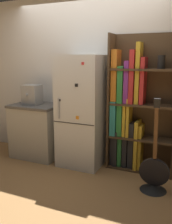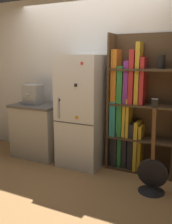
{
  "view_description": "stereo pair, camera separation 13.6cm",
  "coord_description": "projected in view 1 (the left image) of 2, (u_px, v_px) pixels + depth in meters",
  "views": [
    {
      "loc": [
        1.54,
        -3.22,
        1.65
      ],
      "look_at": [
        0.07,
        0.15,
        0.84
      ],
      "focal_mm": 40.0,
      "sensor_mm": 36.0,
      "label": 1
    },
    {
      "loc": [
        1.67,
        -3.17,
        1.65
      ],
      "look_at": [
        0.07,
        0.15,
        0.84
      ],
      "focal_mm": 40.0,
      "sensor_mm": 36.0,
      "label": 2
    }
  ],
  "objects": [
    {
      "name": "refrigerator",
      "position": [
        82.0,
        111.0,
        3.8
      ],
      "size": [
        0.65,
        0.61,
        1.69
      ],
      "color": "white",
      "rests_on": "ground_plane"
    },
    {
      "name": "espresso_machine",
      "position": [
        32.0,
        95.0,
        4.1
      ],
      "size": [
        0.27,
        0.3,
        0.32
      ],
      "color": "#A5A39E",
      "rests_on": "kitchen_counter"
    },
    {
      "name": "bookshelf",
      "position": [
        134.0,
        110.0,
        3.64
      ],
      "size": [
        0.96,
        0.32,
        1.98
      ],
      "color": "#4C3823",
      "rests_on": "ground_plane"
    },
    {
      "name": "kitchen_counter",
      "position": [
        37.0,
        130.0,
        4.21
      ],
      "size": [
        0.79,
        0.6,
        0.89
      ],
      "color": "#BCB7A8",
      "rests_on": "ground_plane"
    },
    {
      "name": "ground_plane",
      "position": [
        78.0,
        167.0,
        3.84
      ],
      "size": [
        16.0,
        16.0,
        0.0
      ],
      "primitive_type": "plane",
      "color": "#A87542"
    },
    {
      "name": "guitar",
      "position": [
        154.0,
        178.0,
        3.13
      ],
      "size": [
        0.37,
        0.34,
        1.2
      ],
      "color": "black",
      "rests_on": "ground_plane"
    },
    {
      "name": "wall_back",
      "position": [
        90.0,
        80.0,
        3.99
      ],
      "size": [
        8.0,
        0.05,
        2.6
      ],
      "color": "white",
      "rests_on": "ground_plane"
    }
  ]
}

